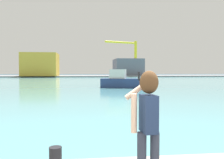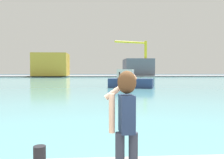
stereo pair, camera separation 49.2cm
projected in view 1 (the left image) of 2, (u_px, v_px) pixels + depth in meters
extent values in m
plane|color=#334751|center=(90.00, 81.00, 52.51)|extent=(220.00, 220.00, 0.00)
cube|color=#599EA8|center=(89.00, 81.00, 54.49)|extent=(140.00, 100.00, 0.02)
cube|color=gray|center=(87.00, 76.00, 94.20)|extent=(140.00, 20.00, 0.44)
cylinder|color=#2D3342|center=(142.00, 159.00, 3.57)|extent=(0.14, 0.14, 0.82)
cylinder|color=#2D3342|center=(155.00, 159.00, 3.59)|extent=(0.14, 0.14, 0.82)
cube|color=#1E2D4C|center=(148.00, 114.00, 3.55)|extent=(0.22, 0.35, 0.56)
sphere|color=#E0B293|center=(149.00, 83.00, 3.54)|extent=(0.22, 0.22, 0.22)
ellipsoid|color=#472D19|center=(149.00, 82.00, 3.52)|extent=(0.28, 0.26, 0.34)
cylinder|color=#E0B293|center=(134.00, 113.00, 3.53)|extent=(0.09, 0.09, 0.58)
cylinder|color=#E0B293|center=(141.00, 87.00, 3.75)|extent=(0.53, 0.12, 0.40)
cube|color=black|center=(139.00, 76.00, 3.86)|extent=(0.02, 0.07, 0.14)
cylinder|color=black|center=(55.00, 158.00, 4.20)|extent=(0.22, 0.22, 0.39)
cube|color=navy|center=(123.00, 83.00, 32.30)|extent=(6.25, 3.78, 1.25)
cube|color=silver|center=(118.00, 74.00, 32.42)|extent=(2.44, 2.04, 1.25)
cube|color=gold|center=(41.00, 65.00, 86.43)|extent=(12.24, 11.33, 8.19)
cube|color=slate|center=(128.00, 67.00, 96.08)|extent=(10.80, 13.35, 6.50)
cylinder|color=yellow|center=(136.00, 58.00, 90.47)|extent=(1.00, 1.00, 13.09)
cylinder|color=yellow|center=(121.00, 42.00, 87.59)|extent=(12.19, 4.67, 0.70)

